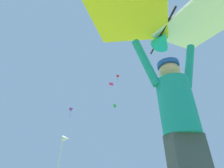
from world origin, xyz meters
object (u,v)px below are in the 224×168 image
Objects in this scene: marker_flag at (65,141)px; distant_kite_purple_high_left at (71,110)px; held_stunt_kite at (164,25)px; distant_kite_green_far_center at (115,106)px; kite_flyer_person at (180,122)px; distant_kite_magenta_mid_right at (111,84)px; distant_kite_red_low_left at (118,77)px.

distant_kite_purple_high_left is at bearing 90.04° from marker_flag.
distant_kite_green_far_center is at bearing 74.74° from held_stunt_kite.
kite_flyer_person is 30.56m from distant_kite_magenta_mid_right.
marker_flag is at bearing 100.14° from held_stunt_kite.
kite_flyer_person reaches higher than marker_flag.
distant_kite_red_low_left is (8.99, 29.74, 18.15)m from held_stunt_kite.
distant_kite_magenta_mid_right reaches higher than held_stunt_kite.
distant_kite_purple_high_left is 1.25× the size of marker_flag.
held_stunt_kite is 30.07m from distant_kite_magenta_mid_right.
distant_kite_green_far_center is 9.10m from distant_kite_red_low_left.
held_stunt_kite is 36.15m from distant_kite_purple_high_left.
distant_kite_magenta_mid_right is (6.34, 25.97, 13.76)m from held_stunt_kite.
distant_kite_red_low_left is 1.66× the size of distant_kite_magenta_mid_right.
distant_kite_red_low_left is 1.03× the size of marker_flag.
distant_kite_purple_high_left reaches higher than held_stunt_kite.
kite_flyer_person is 36.53m from distant_kite_red_low_left.
distant_kite_red_low_left is 0.83× the size of distant_kite_purple_high_left.
distant_kite_red_low_left is 31.82m from marker_flag.
distant_kite_purple_high_left is 11.96m from distant_kite_magenta_mid_right.
distant_kite_red_low_left reaches higher than distant_kite_purple_high_left.
distant_kite_red_low_left is at bearing 73.19° from held_stunt_kite.
distant_kite_magenta_mid_right is 0.62× the size of marker_flag.
kite_flyer_person is 1.21m from held_stunt_kite.
kite_flyer_person is at bearing -106.84° from distant_kite_red_low_left.
distant_kite_red_low_left reaches higher than held_stunt_kite.
distant_kite_magenta_mid_right is (-1.12, -1.38, 4.26)m from distant_kite_green_far_center.
held_stunt_kite is 6.22m from marker_flag.
distant_kite_green_far_center is at bearing -122.53° from distant_kite_red_low_left.
kite_flyer_person is at bearing -79.58° from marker_flag.
held_stunt_kite is at bearing -79.86° from marker_flag.
distant_kite_purple_high_left reaches higher than distant_kite_green_far_center.
distant_kite_green_far_center reaches higher than kite_flyer_person.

